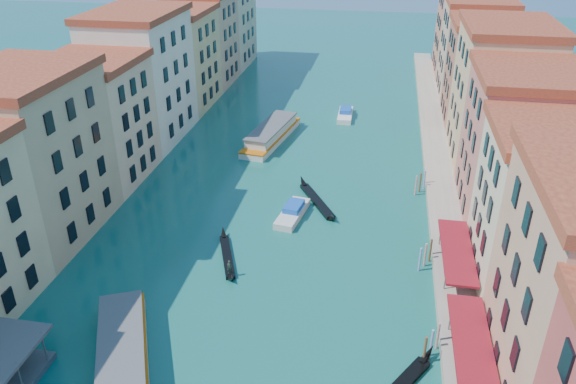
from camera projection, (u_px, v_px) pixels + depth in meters
name	position (u px, v px, depth m)	size (l,w,h in m)	color
left_bank_palazzos	(126.00, 93.00, 86.25)	(12.80, 128.40, 21.00)	beige
right_bank_palazzos	(505.00, 113.00, 77.81)	(12.80, 128.40, 21.00)	#AC3C38
quay	(438.00, 169.00, 83.33)	(4.00, 140.00, 1.00)	gray
restaurant_awnings	(474.00, 359.00, 45.50)	(3.20, 44.55, 3.12)	maroon
mooring_poles_right	(430.00, 323.00, 51.82)	(1.44, 54.24, 3.20)	#50331B
vaporetto_near	(122.00, 359.00, 47.90)	(11.26, 18.10, 2.68)	silver
vaporetto_far	(272.00, 133.00, 94.12)	(7.08, 18.55, 2.69)	silver
gondola_fore	(227.00, 255.00, 63.38)	(4.70, 10.58, 2.20)	black
gondola_far	(316.00, 199.00, 75.22)	(7.14, 11.66, 1.82)	black
motorboat_mid	(293.00, 212.00, 71.64)	(3.61, 8.04, 1.61)	silver
motorboat_far	(345.00, 114.00, 104.37)	(2.68, 8.02, 1.65)	white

